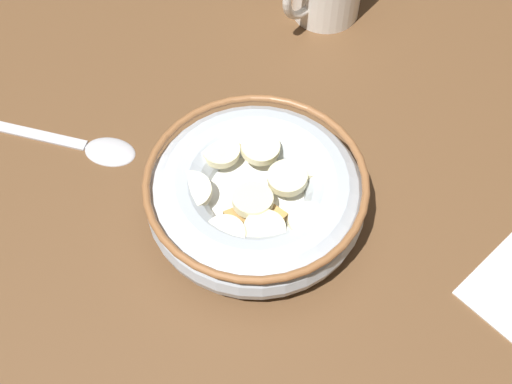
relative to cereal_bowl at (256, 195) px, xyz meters
The scene contains 3 objects.
ground_plane 3.60cm from the cereal_bowl, behind, with size 104.29×104.29×2.00cm, color brown.
cereal_bowl is the anchor object (origin of this frame).
spoon 16.03cm from the cereal_bowl, 72.73° to the right, with size 8.89×15.06×0.80cm.
Camera 1 is at (20.99, 18.88, 45.42)cm, focal length 47.44 mm.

